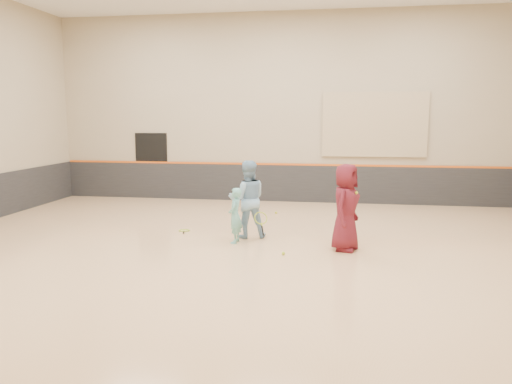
% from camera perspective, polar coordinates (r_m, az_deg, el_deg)
% --- Properties ---
extents(room, '(15.04, 12.04, 6.22)m').
position_cam_1_polar(room, '(10.35, -0.12, -2.18)').
color(room, tan).
rests_on(room, ground).
extents(wainscot_back, '(14.90, 0.04, 1.20)m').
position_cam_1_polar(wainscot_back, '(16.23, 3.24, 1.01)').
color(wainscot_back, '#232326').
rests_on(wainscot_back, floor).
extents(accent_stripe, '(14.90, 0.03, 0.06)m').
position_cam_1_polar(accent_stripe, '(16.15, 3.26, 3.18)').
color(accent_stripe, '#D85914').
rests_on(accent_stripe, wall_back).
extents(acoustic_panel, '(3.20, 0.08, 2.00)m').
position_cam_1_polar(acoustic_panel, '(16.03, 13.39, 7.51)').
color(acoustic_panel, tan).
rests_on(acoustic_panel, wall_back).
extents(doorway, '(1.10, 0.05, 2.20)m').
position_cam_1_polar(doorway, '(17.22, -11.83, 2.95)').
color(doorway, black).
rests_on(doorway, floor).
extents(girl, '(0.29, 0.45, 1.22)m').
position_cam_1_polar(girl, '(10.91, -2.40, -2.71)').
color(girl, '#6EBFBA').
rests_on(girl, floor).
extents(instructor, '(1.02, 0.89, 1.77)m').
position_cam_1_polar(instructor, '(11.36, -0.99, -0.83)').
color(instructor, '#8CB7D8').
rests_on(instructor, floor).
extents(young_man, '(0.82, 1.02, 1.80)m').
position_cam_1_polar(young_man, '(10.43, 10.21, -1.73)').
color(young_man, maroon).
rests_on(young_man, floor).
extents(held_racket, '(0.37, 0.37, 0.60)m').
position_cam_1_polar(held_racket, '(11.12, 0.54, -3.00)').
color(held_racket, '#ABC22A').
rests_on(held_racket, instructor).
extents(spare_racket, '(0.61, 0.61, 0.06)m').
position_cam_1_polar(spare_racket, '(12.25, -8.20, -4.29)').
color(spare_racket, '#A3D12D').
rests_on(spare_racket, floor).
extents(ball_under_racket, '(0.07, 0.07, 0.07)m').
position_cam_1_polar(ball_under_racket, '(10.10, 3.14, -7.01)').
color(ball_under_racket, '#C5E234').
rests_on(ball_under_racket, floor).
extents(ball_in_hand, '(0.07, 0.07, 0.07)m').
position_cam_1_polar(ball_in_hand, '(10.32, 11.40, -0.08)').
color(ball_in_hand, '#DBE936').
rests_on(ball_in_hand, young_man).
extents(ball_beside_spare, '(0.07, 0.07, 0.07)m').
position_cam_1_polar(ball_beside_spare, '(14.25, 2.31, -2.37)').
color(ball_beside_spare, gold).
rests_on(ball_beside_spare, floor).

